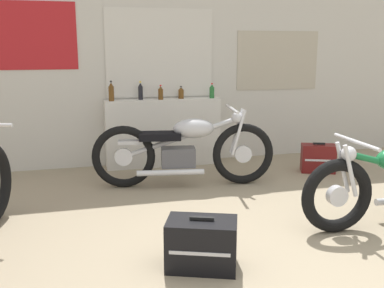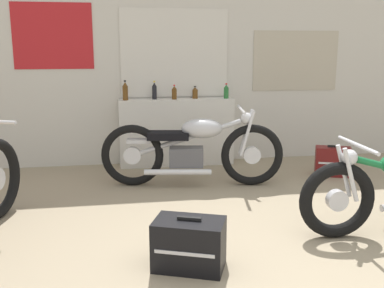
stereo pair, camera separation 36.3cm
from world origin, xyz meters
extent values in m
plane|color=gray|center=(0.00, 0.00, 0.00)|extent=(24.00, 24.00, 0.00)
cube|color=beige|center=(0.00, 3.43, 1.40)|extent=(10.00, 0.06, 2.80)
cube|color=silver|center=(-0.33, 3.39, 1.47)|extent=(1.36, 0.01, 1.08)
cube|color=beige|center=(-0.33, 3.39, 1.47)|extent=(1.42, 0.01, 1.14)
cube|color=#B2A893|center=(1.36, 3.39, 1.37)|extent=(1.22, 0.01, 0.81)
cube|color=#B21E23|center=(-1.87, 3.39, 1.69)|extent=(0.98, 0.01, 0.82)
cube|color=silver|center=(-0.33, 3.25, 0.44)|extent=(1.51, 0.28, 0.88)
cylinder|color=#5B3814|center=(-0.99, 3.22, 0.98)|extent=(0.07, 0.07, 0.18)
cone|color=#5B3814|center=(-0.99, 3.22, 1.09)|extent=(0.06, 0.06, 0.05)
cylinder|color=black|center=(-0.99, 3.22, 1.13)|extent=(0.03, 0.03, 0.02)
cylinder|color=black|center=(-0.62, 3.28, 0.97)|extent=(0.06, 0.06, 0.17)
cone|color=black|center=(-0.62, 3.28, 1.08)|extent=(0.05, 0.05, 0.05)
cylinder|color=gold|center=(-0.62, 3.28, 1.11)|extent=(0.02, 0.02, 0.02)
cylinder|color=#5B3814|center=(-0.36, 3.22, 0.95)|extent=(0.06, 0.06, 0.14)
cone|color=#5B3814|center=(-0.36, 3.22, 1.04)|extent=(0.05, 0.05, 0.04)
cylinder|color=red|center=(-0.36, 3.22, 1.07)|extent=(0.03, 0.03, 0.02)
cylinder|color=#5B3814|center=(-0.08, 3.27, 0.94)|extent=(0.07, 0.07, 0.12)
cone|color=#5B3814|center=(-0.08, 3.27, 1.02)|extent=(0.06, 0.06, 0.03)
cylinder|color=black|center=(-0.08, 3.27, 1.04)|extent=(0.03, 0.03, 0.01)
cylinder|color=#23662D|center=(0.33, 3.22, 0.96)|extent=(0.06, 0.06, 0.14)
cone|color=#23662D|center=(0.33, 3.22, 1.05)|extent=(0.05, 0.05, 0.04)
cylinder|color=red|center=(0.33, 3.22, 1.07)|extent=(0.03, 0.03, 0.02)
torus|color=black|center=(0.39, 2.18, 0.35)|extent=(0.71, 0.20, 0.70)
cylinder|color=silver|center=(0.39, 2.18, 0.35)|extent=(0.20, 0.09, 0.20)
torus|color=black|center=(-0.95, 2.39, 0.35)|extent=(0.71, 0.20, 0.70)
cylinder|color=silver|center=(-0.95, 2.39, 0.35)|extent=(0.20, 0.09, 0.20)
cube|color=#4C4C51|center=(-0.35, 2.30, 0.33)|extent=(0.41, 0.28, 0.22)
cylinder|color=#B2B2B7|center=(-0.35, 2.30, 0.55)|extent=(1.23, 0.25, 0.44)
ellipsoid|color=#B2B2B7|center=(-0.17, 2.27, 0.66)|extent=(0.49, 0.31, 0.22)
cube|color=black|center=(-0.55, 2.33, 0.58)|extent=(0.49, 0.31, 0.08)
cube|color=#B2B2B7|center=(-0.87, 2.38, 0.52)|extent=(0.29, 0.18, 0.04)
cylinder|color=silver|center=(0.33, 2.25, 0.61)|extent=(0.17, 0.06, 0.51)
cylinder|color=silver|center=(0.31, 2.13, 0.61)|extent=(0.17, 0.06, 0.51)
cylinder|color=silver|center=(0.26, 2.20, 0.87)|extent=(0.13, 0.64, 0.03)
sphere|color=silver|center=(0.31, 2.19, 0.77)|extent=(0.13, 0.13, 0.13)
cylinder|color=silver|center=(-0.46, 2.17, 0.19)|extent=(0.75, 0.18, 0.06)
torus|color=black|center=(0.65, 0.67, 0.32)|extent=(0.65, 0.13, 0.65)
cylinder|color=silver|center=(0.65, 0.67, 0.32)|extent=(0.18, 0.08, 0.17)
cylinder|color=silver|center=(0.72, 0.60, 0.55)|extent=(0.17, 0.04, 0.45)
cylinder|color=silver|center=(0.72, 0.72, 0.55)|extent=(0.17, 0.04, 0.45)
cylinder|color=silver|center=(0.79, 0.66, 0.78)|extent=(0.05, 0.64, 0.03)
sphere|color=silver|center=(0.73, 0.66, 0.68)|extent=(0.13, 0.13, 0.13)
cube|color=black|center=(-0.63, 0.35, 0.18)|extent=(0.57, 0.47, 0.36)
cube|color=silver|center=(-0.69, 0.20, 0.18)|extent=(0.39, 0.16, 0.02)
cube|color=black|center=(-0.63, 0.35, 0.37)|extent=(0.17, 0.09, 0.02)
cube|color=maroon|center=(1.49, 2.40, 0.18)|extent=(0.46, 0.35, 0.35)
cube|color=silver|center=(1.45, 2.30, 0.18)|extent=(0.33, 0.14, 0.02)
cube|color=black|center=(1.49, 2.40, 0.37)|extent=(0.14, 0.08, 0.02)
camera|label=1|loc=(-1.46, -2.51, 1.55)|focal=42.00mm
camera|label=2|loc=(-1.10, -2.59, 1.55)|focal=42.00mm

